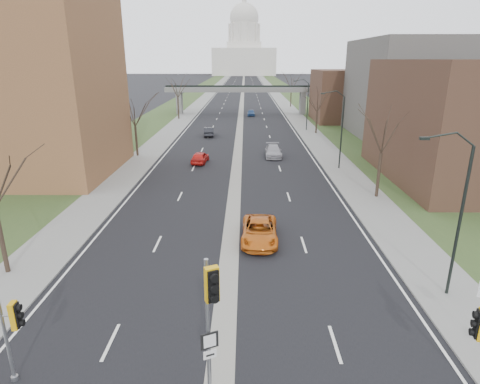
{
  "coord_description": "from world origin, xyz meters",
  "views": [
    {
      "loc": [
        0.97,
        -12.79,
        12.02
      ],
      "look_at": [
        0.67,
        10.82,
        4.18
      ],
      "focal_mm": 30.0,
      "sensor_mm": 36.0,
      "label": 1
    }
  ],
  "objects_px": {
    "car_left_near": "(200,157)",
    "car_right_far": "(251,113)",
    "signal_pole_left": "(2,312)",
    "car_right_near": "(260,231)",
    "car_right_mid": "(273,151)",
    "signal_pole_median": "(210,309)",
    "car_left_far": "(209,132)"
  },
  "relations": [
    {
      "from": "car_right_near",
      "to": "car_right_far",
      "type": "height_order",
      "value": "car_right_near"
    },
    {
      "from": "car_right_far",
      "to": "signal_pole_median",
      "type": "bearing_deg",
      "value": -92.21
    },
    {
      "from": "signal_pole_median",
      "to": "car_right_mid",
      "type": "bearing_deg",
      "value": 59.16
    },
    {
      "from": "car_left_near",
      "to": "car_left_far",
      "type": "bearing_deg",
      "value": -82.47
    },
    {
      "from": "car_left_far",
      "to": "car_right_mid",
      "type": "xyz_separation_m",
      "value": [
        9.6,
        -14.58,
        0.02
      ]
    },
    {
      "from": "car_left_far",
      "to": "car_right_mid",
      "type": "bearing_deg",
      "value": 119.19
    },
    {
      "from": "signal_pole_left",
      "to": "signal_pole_median",
      "type": "xyz_separation_m",
      "value": [
        7.68,
        -0.72,
        0.71
      ]
    },
    {
      "from": "signal_pole_left",
      "to": "car_left_near",
      "type": "relative_size",
      "value": 1.2
    },
    {
      "from": "car_left_far",
      "to": "car_right_far",
      "type": "relative_size",
      "value": 1.07
    },
    {
      "from": "car_left_near",
      "to": "car_right_near",
      "type": "height_order",
      "value": "car_right_near"
    },
    {
      "from": "signal_pole_median",
      "to": "car_left_far",
      "type": "distance_m",
      "value": 54.06
    },
    {
      "from": "signal_pole_median",
      "to": "car_right_near",
      "type": "height_order",
      "value": "signal_pole_median"
    },
    {
      "from": "signal_pole_left",
      "to": "car_right_near",
      "type": "distance_m",
      "value": 16.56
    },
    {
      "from": "car_right_near",
      "to": "car_right_mid",
      "type": "relative_size",
      "value": 1.04
    },
    {
      "from": "signal_pole_left",
      "to": "car_right_far",
      "type": "bearing_deg",
      "value": 78.32
    },
    {
      "from": "signal_pole_median",
      "to": "car_right_mid",
      "type": "height_order",
      "value": "signal_pole_median"
    },
    {
      "from": "signal_pole_median",
      "to": "car_right_near",
      "type": "bearing_deg",
      "value": 57.15
    },
    {
      "from": "car_right_mid",
      "to": "car_right_far",
      "type": "distance_m",
      "value": 39.51
    },
    {
      "from": "car_left_near",
      "to": "car_right_mid",
      "type": "distance_m",
      "value": 9.74
    },
    {
      "from": "signal_pole_left",
      "to": "car_right_near",
      "type": "bearing_deg",
      "value": 48.67
    },
    {
      "from": "signal_pole_median",
      "to": "car_right_mid",
      "type": "xyz_separation_m",
      "value": [
        4.82,
        39.17,
        -3.23
      ]
    },
    {
      "from": "car_right_mid",
      "to": "car_right_near",
      "type": "bearing_deg",
      "value": -95.09
    },
    {
      "from": "signal_pole_median",
      "to": "car_right_near",
      "type": "relative_size",
      "value": 1.08
    },
    {
      "from": "car_right_near",
      "to": "car_right_mid",
      "type": "distance_m",
      "value": 25.53
    },
    {
      "from": "car_right_near",
      "to": "car_left_near",
      "type": "bearing_deg",
      "value": 108.48
    },
    {
      "from": "signal_pole_median",
      "to": "car_right_mid",
      "type": "distance_m",
      "value": 39.59
    },
    {
      "from": "signal_pole_left",
      "to": "car_left_near",
      "type": "height_order",
      "value": "signal_pole_left"
    },
    {
      "from": "signal_pole_left",
      "to": "car_right_near",
      "type": "relative_size",
      "value": 0.94
    },
    {
      "from": "signal_pole_left",
      "to": "car_left_far",
      "type": "height_order",
      "value": "signal_pole_left"
    },
    {
      "from": "car_left_near",
      "to": "car_right_far",
      "type": "relative_size",
      "value": 1.02
    },
    {
      "from": "signal_pole_left",
      "to": "car_right_mid",
      "type": "bearing_deg",
      "value": 67.75
    },
    {
      "from": "signal_pole_median",
      "to": "car_left_near",
      "type": "relative_size",
      "value": 1.38
    }
  ]
}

